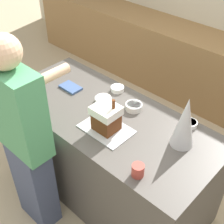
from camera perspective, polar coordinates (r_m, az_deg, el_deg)
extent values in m
plane|color=#C6B28E|center=(3.16, -0.83, -13.63)|extent=(12.00, 12.00, 0.00)
cube|color=#9E7547|center=(4.10, 17.90, 6.51)|extent=(6.00, 0.60, 0.89)
cube|color=#514C47|center=(2.81, -0.91, -7.83)|extent=(1.89, 0.84, 0.92)
cube|color=silver|center=(2.36, -1.04, -3.10)|extent=(0.39, 0.27, 0.01)
cube|color=#5B2D14|center=(2.31, -1.06, -1.73)|extent=(0.17, 0.16, 0.14)
cube|color=white|center=(2.25, -1.09, 0.25)|extent=(0.19, 0.18, 0.06)
cylinder|color=#5B2D14|center=(2.20, 0.27, 1.45)|extent=(0.02, 0.02, 0.07)
cone|color=silver|center=(2.17, 13.21, -1.83)|extent=(0.17, 0.17, 0.40)
cylinder|color=white|center=(2.62, -1.63, 2.25)|extent=(0.14, 0.14, 0.04)
cylinder|color=green|center=(2.61, -1.63, 2.54)|extent=(0.11, 0.11, 0.01)
cylinder|color=white|center=(2.76, 1.00, 4.28)|extent=(0.12, 0.12, 0.04)
cylinder|color=green|center=(2.75, 1.00, 4.54)|extent=(0.10, 0.10, 0.01)
cylinder|color=white|center=(2.45, 14.07, -2.07)|extent=(0.11, 0.11, 0.04)
cylinder|color=brown|center=(2.44, 14.12, -1.81)|extent=(0.09, 0.09, 0.01)
cylinder|color=silver|center=(2.54, 4.00, 0.98)|extent=(0.14, 0.14, 0.05)
cylinder|color=pink|center=(2.53, 4.02, 1.34)|extent=(0.11, 0.11, 0.01)
cube|color=#3F598C|center=(2.82, -7.58, 4.48)|extent=(0.19, 0.12, 0.02)
cylinder|color=#B24238|center=(2.02, 4.76, -10.57)|extent=(0.08, 0.08, 0.09)
cube|color=#424C6B|center=(2.73, -13.95, -12.49)|extent=(0.35, 0.19, 0.84)
cube|color=#4C9966|center=(2.21, -16.89, 0.09)|extent=(0.46, 0.21, 0.67)
sphere|color=#DBAD89|center=(1.98, -19.28, 10.35)|extent=(0.23, 0.23, 0.23)
cylinder|color=#DBAD89|center=(2.22, -12.70, 5.75)|extent=(0.08, 0.46, 0.08)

